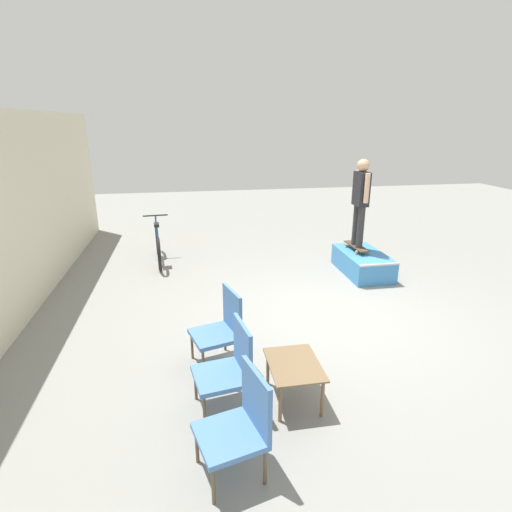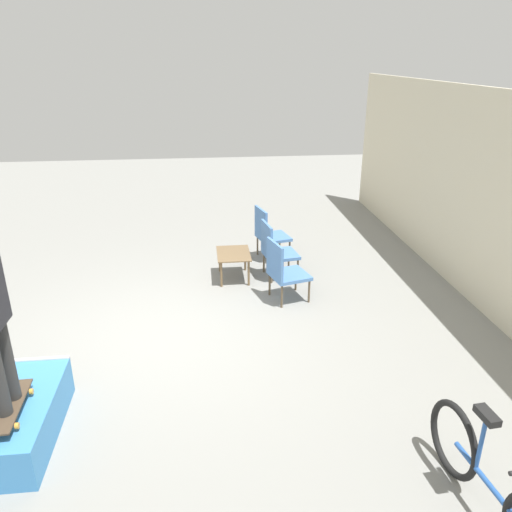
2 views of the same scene
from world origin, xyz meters
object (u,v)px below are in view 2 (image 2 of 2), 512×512
object	(u,v)px
coffee_table	(234,257)
patio_chair_left	(268,232)
patio_chair_right	(283,269)
bicycle	(491,484)
skate_ramp_box	(15,419)
patio_chair_center	(275,249)
skateboard_on_ramp	(10,406)

from	to	relation	value
coffee_table	patio_chair_left	xyz separation A→B (m)	(-0.80, 0.67, 0.12)
patio_chair_right	bicycle	distance (m)	4.04
skate_ramp_box	coffee_table	bearing A→B (deg)	145.90
skate_ramp_box	coffee_table	world-z (taller)	same
patio_chair_right	patio_chair_center	bearing A→B (deg)	-15.43
skate_ramp_box	skateboard_on_ramp	distance (m)	0.35
skate_ramp_box	patio_chair_right	size ratio (longest dim) A/B	1.51
patio_chair_left	patio_chair_right	world-z (taller)	same
skate_ramp_box	patio_chair_right	xyz separation A→B (m)	(-2.57, 2.98, 0.28)
patio_chair_center	bicycle	distance (m)	4.85
skateboard_on_ramp	patio_chair_center	xyz separation A→B (m)	(-3.58, 2.91, -0.01)
skateboard_on_ramp	coffee_table	distance (m)	4.24
skate_ramp_box	patio_chair_center	bearing A→B (deg)	138.75
skate_ramp_box	patio_chair_right	distance (m)	3.95
patio_chair_left	coffee_table	bearing A→B (deg)	125.61
patio_chair_left	patio_chair_right	distance (m)	1.65
skate_ramp_box	patio_chair_left	size ratio (longest dim) A/B	1.51
coffee_table	patio_chair_left	size ratio (longest dim) A/B	0.76
patio_chair_left	patio_chair_right	bearing A→B (deg)	165.67
coffee_table	patio_chair_center	distance (m)	0.68
patio_chair_center	bicycle	bearing A→B (deg)	-177.65
patio_chair_center	patio_chair_right	world-z (taller)	same
patio_chair_left	patio_chair_right	size ratio (longest dim) A/B	1.00
skate_ramp_box	skateboard_on_ramp	world-z (taller)	skateboard_on_ramp
patio_chair_right	bicycle	xyz separation A→B (m)	(3.91, 0.97, -0.13)
patio_chair_left	skate_ramp_box	bearing A→B (deg)	130.36
patio_chair_left	patio_chair_right	xyz separation A→B (m)	(1.65, 0.00, 0.00)
patio_chair_left	patio_chair_center	bearing A→B (deg)	165.52
skate_ramp_box	coffee_table	distance (m)	4.13
patio_chair_left	bicycle	world-z (taller)	bicycle
patio_chair_center	patio_chair_right	distance (m)	0.83
skateboard_on_ramp	bicycle	xyz separation A→B (m)	(1.17, 3.88, -0.14)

